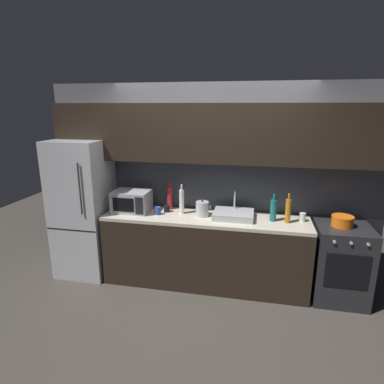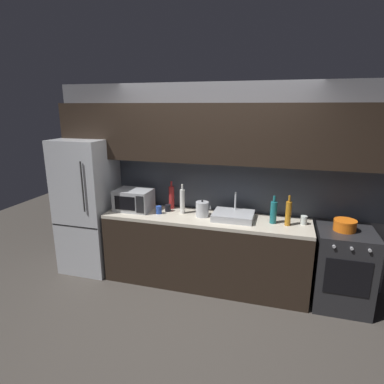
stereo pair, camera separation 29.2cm
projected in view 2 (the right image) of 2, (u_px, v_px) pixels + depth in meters
ground_plane at (183, 327)px, 3.32m from camera, size 10.00×10.00×0.00m
back_wall at (211, 161)px, 4.03m from camera, size 4.26×0.44×2.50m
counter_run at (205, 251)px, 4.04m from camera, size 2.52×0.60×0.90m
refrigerator at (88, 206)px, 4.36m from camera, size 0.68×0.69×1.80m
oven_range at (342, 268)px, 3.61m from camera, size 0.60×0.62×0.90m
microwave at (134, 200)px, 4.16m from camera, size 0.46×0.35×0.27m
sink_basin at (233, 216)px, 3.85m from camera, size 0.48×0.38×0.30m
kettle at (202, 209)px, 3.92m from camera, size 0.19×0.16×0.21m
wine_bottle_white at (182, 201)px, 4.02m from camera, size 0.06×0.06×0.38m
wine_bottle_red at (172, 197)px, 4.22m from camera, size 0.07×0.07×0.37m
wine_bottle_teal at (273, 212)px, 3.69m from camera, size 0.08×0.08×0.33m
wine_bottle_amber at (288, 213)px, 3.62m from camera, size 0.07×0.07×0.35m
mug_dark at (168, 208)px, 4.13m from camera, size 0.08×0.08×0.09m
mug_clear at (304, 220)px, 3.67m from camera, size 0.07×0.07×0.10m
mug_blue at (159, 210)px, 4.03m from camera, size 0.07×0.07×0.10m
cooking_pot at (345, 225)px, 3.48m from camera, size 0.24×0.24×0.12m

